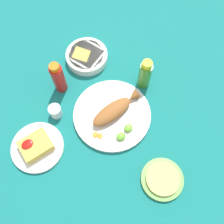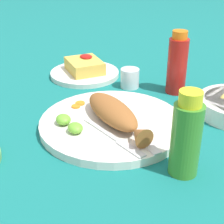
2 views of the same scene
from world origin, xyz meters
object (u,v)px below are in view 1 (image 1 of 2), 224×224
(hot_sauce_bottle_green, at_px, (145,74))
(main_plate, at_px, (112,115))
(fried_fish, at_px, (114,110))
(fork_near, at_px, (125,100))
(hot_sauce_bottle_red, at_px, (58,78))
(fork_far, at_px, (131,109))
(side_plate_fries, at_px, (38,147))
(tortilla_plate, at_px, (162,179))
(guacamole_bowl, at_px, (87,56))
(salt_cup, at_px, (56,112))

(hot_sauce_bottle_green, bearing_deg, main_plate, 14.24)
(hot_sauce_bottle_green, bearing_deg, fried_fish, 14.86)
(fork_near, height_order, hot_sauce_bottle_red, hot_sauce_bottle_red)
(fork_far, bearing_deg, fried_fish, 143.43)
(side_plate_fries, height_order, tortilla_plate, same)
(fork_far, height_order, hot_sauce_bottle_red, hot_sauce_bottle_red)
(hot_sauce_bottle_red, relative_size, hot_sauce_bottle_green, 1.05)
(fork_near, distance_m, guacamole_bowl, 0.28)
(hot_sauce_bottle_green, height_order, salt_cup, hot_sauce_bottle_green)
(guacamole_bowl, distance_m, tortilla_plate, 0.63)
(fork_near, height_order, side_plate_fries, fork_near)
(hot_sauce_bottle_red, bearing_deg, guacamole_bowl, -159.44)
(hot_sauce_bottle_green, xyz_separation_m, side_plate_fries, (0.52, -0.00, -0.07))
(side_plate_fries, xyz_separation_m, tortilla_plate, (-0.33, 0.37, 0.00))
(side_plate_fries, relative_size, guacamole_bowl, 1.10)
(fried_fish, bearing_deg, hot_sauce_bottle_red, -67.14)
(fried_fish, distance_m, side_plate_fries, 0.34)
(guacamole_bowl, bearing_deg, hot_sauce_bottle_green, 118.69)
(fried_fish, relative_size, tortilla_plate, 1.42)
(main_plate, xyz_separation_m, side_plate_fries, (0.32, -0.05, -0.00))
(tortilla_plate, bearing_deg, hot_sauce_bottle_red, -78.28)
(hot_sauce_bottle_green, relative_size, side_plate_fries, 0.77)
(fried_fish, bearing_deg, salt_cup, -38.43)
(main_plate, xyz_separation_m, guacamole_bowl, (-0.06, -0.30, 0.01))
(side_plate_fries, bearing_deg, tortilla_plate, 131.43)
(salt_cup, xyz_separation_m, tortilla_plate, (-0.20, 0.46, -0.02))
(hot_sauce_bottle_red, bearing_deg, fork_far, 125.42)
(guacamole_bowl, bearing_deg, fork_far, 92.57)
(hot_sauce_bottle_green, height_order, guacamole_bowl, hot_sauce_bottle_green)
(side_plate_fries, bearing_deg, fork_near, 175.47)
(fork_near, distance_m, fork_far, 0.05)
(fried_fish, xyz_separation_m, side_plate_fries, (0.33, -0.05, -0.03))
(hot_sauce_bottle_green, distance_m, tortilla_plate, 0.43)
(hot_sauce_bottle_green, height_order, side_plate_fries, hot_sauce_bottle_green)
(main_plate, height_order, hot_sauce_bottle_green, hot_sauce_bottle_green)
(hot_sauce_bottle_green, height_order, tortilla_plate, hot_sauce_bottle_green)
(fried_fish, bearing_deg, tortilla_plate, 85.45)
(fork_near, bearing_deg, salt_cup, 152.38)
(fried_fish, distance_m, salt_cup, 0.24)
(hot_sauce_bottle_red, bearing_deg, tortilla_plate, 101.72)
(fork_far, distance_m, guacamole_bowl, 0.33)
(main_plate, bearing_deg, fried_fish, -176.01)
(hot_sauce_bottle_red, relative_size, guacamole_bowl, 0.89)
(hot_sauce_bottle_red, relative_size, side_plate_fries, 0.81)
(fork_far, xyz_separation_m, tortilla_plate, (0.07, 0.30, -0.01))
(hot_sauce_bottle_green, bearing_deg, guacamole_bowl, -61.31)
(fried_fish, xyz_separation_m, fork_near, (-0.07, -0.02, -0.02))
(salt_cup, distance_m, tortilla_plate, 0.50)
(salt_cup, height_order, tortilla_plate, salt_cup)
(fork_far, xyz_separation_m, hot_sauce_bottle_red, (0.19, -0.26, 0.06))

